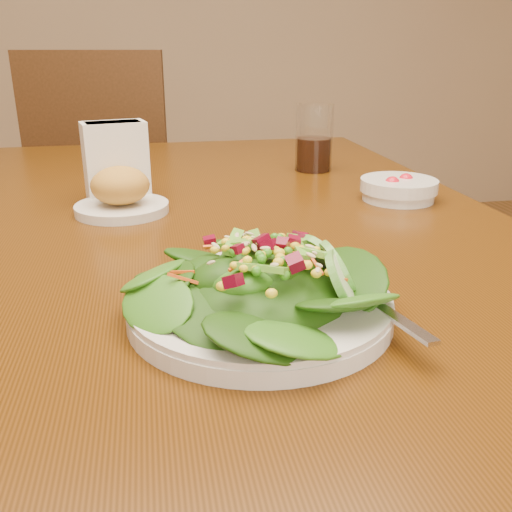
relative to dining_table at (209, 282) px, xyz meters
name	(u,v)px	position (x,y,z in m)	size (l,w,h in m)	color
dining_table	(209,282)	(0.00, 0.00, 0.00)	(0.90, 1.40, 0.75)	#4A2708
chair_far	(111,195)	(-0.21, 1.10, -0.13)	(0.52, 0.52, 0.97)	#422512
salad_plate	(269,289)	(0.03, -0.32, 0.13)	(0.26, 0.25, 0.07)	silver
bread_plate	(121,194)	(-0.12, 0.06, 0.13)	(0.14, 0.14, 0.07)	silver
tomato_bowl	(398,189)	(0.32, 0.05, 0.12)	(0.13, 0.13, 0.04)	silver
drinking_glass	(314,143)	(0.25, 0.30, 0.16)	(0.08, 0.08, 0.13)	silver
napkin_holder	(116,160)	(-0.13, 0.13, 0.17)	(0.11, 0.07, 0.13)	white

